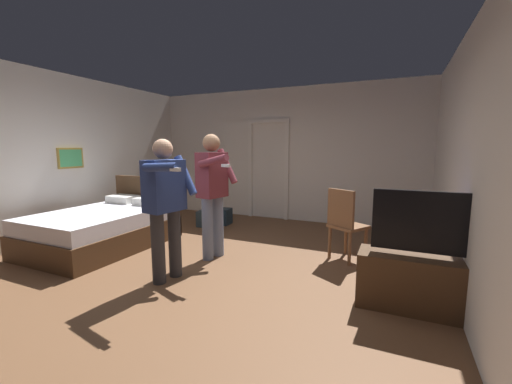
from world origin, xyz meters
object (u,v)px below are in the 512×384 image
(person_striped_shirt, at_px, (213,188))
(suitcase_small, at_px, (211,218))
(person_blue_shirt, at_px, (166,200))
(bed, at_px, (107,227))
(tv_flatscreen, at_px, (425,278))
(side_table, at_px, (397,229))
(suitcase_dark, at_px, (218,216))
(wooden_chair, at_px, (345,222))
(bottle_on_table, at_px, (411,205))
(laptop, at_px, (397,208))

(person_striped_shirt, bearing_deg, suitcase_small, 123.73)
(person_blue_shirt, bearing_deg, bed, 159.51)
(tv_flatscreen, bearing_deg, suitcase_small, 151.25)
(side_table, bearing_deg, suitcase_dark, 164.10)
(wooden_chair, distance_m, suitcase_small, 2.87)
(suitcase_dark, distance_m, suitcase_small, 0.23)
(bottle_on_table, bearing_deg, suitcase_dark, 163.49)
(bed, relative_size, person_striped_shirt, 1.19)
(bed, bearing_deg, bottle_on_table, 12.34)
(person_striped_shirt, bearing_deg, tv_flatscreen, -10.10)
(bed, height_order, laptop, bed)
(laptop, height_order, suitcase_small, laptop)
(laptop, relative_size, wooden_chair, 0.36)
(side_table, height_order, suitcase_dark, side_table)
(laptop, bearing_deg, bed, -166.69)
(wooden_chair, relative_size, suitcase_small, 2.14)
(suitcase_dark, xyz_separation_m, suitcase_small, (-0.02, -0.23, -0.01))
(bed, xyz_separation_m, wooden_chair, (3.51, 0.84, 0.24))
(side_table, xyz_separation_m, suitcase_dark, (-3.33, 0.95, -0.31))
(tv_flatscreen, xyz_separation_m, bottle_on_table, (-0.11, 1.18, 0.49))
(person_blue_shirt, bearing_deg, suitcase_dark, 109.00)
(tv_flatscreen, distance_m, person_blue_shirt, 2.78)
(laptop, relative_size, bottle_on_table, 1.25)
(bed, xyz_separation_m, person_striped_shirt, (1.82, 0.22, 0.68))
(suitcase_dark, bearing_deg, bed, -115.93)
(tv_flatscreen, relative_size, wooden_chair, 1.21)
(suitcase_small, bearing_deg, wooden_chair, -26.48)
(side_table, height_order, person_striped_shirt, person_striped_shirt)
(bottle_on_table, distance_m, suitcase_dark, 3.68)
(person_blue_shirt, height_order, suitcase_dark, person_blue_shirt)
(bottle_on_table, xyz_separation_m, suitcase_small, (-3.50, 0.80, -0.67))
(side_table, relative_size, bottle_on_table, 2.45)
(suitcase_dark, height_order, suitcase_small, suitcase_dark)
(side_table, xyz_separation_m, suitcase_small, (-3.36, 0.72, -0.32))
(suitcase_small, bearing_deg, person_blue_shirt, -76.97)
(person_striped_shirt, xyz_separation_m, suitcase_small, (-1.01, 1.52, -0.83))
(bottle_on_table, relative_size, suitcase_dark, 0.53)
(side_table, bearing_deg, person_blue_shirt, -145.53)
(person_striped_shirt, bearing_deg, person_blue_shirt, -95.87)
(person_blue_shirt, bearing_deg, side_table, 34.47)
(laptop, distance_m, suitcase_small, 3.47)
(wooden_chair, relative_size, person_blue_shirt, 0.61)
(suitcase_small, bearing_deg, bottle_on_table, -20.95)
(bottle_on_table, bearing_deg, suitcase_small, 167.17)
(tv_flatscreen, xyz_separation_m, suitcase_dark, (-3.59, 2.21, -0.17))
(person_striped_shirt, bearing_deg, suitcase_dark, 119.52)
(side_table, height_order, suitcase_small, side_table)
(bed, relative_size, side_table, 2.93)
(laptop, distance_m, person_blue_shirt, 2.91)
(person_blue_shirt, bearing_deg, bottle_on_table, 31.71)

